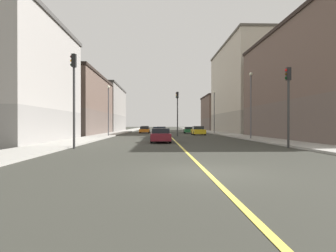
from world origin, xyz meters
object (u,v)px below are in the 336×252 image
Objects in this scene: street_lamp_right_near at (108,105)px; car_green at (189,130)px; traffic_light_left_near at (288,96)px; car_orange at (145,130)px; street_lamp_left_near at (251,98)px; building_right_distant at (101,109)px; car_blue at (159,132)px; traffic_light_right_near at (74,88)px; car_yellow at (198,131)px; traffic_light_median_far at (177,108)px; car_red at (145,129)px; building_right_midblock at (74,105)px; car_maroon at (161,136)px; car_white at (161,130)px; street_lamp_left_far at (214,108)px; building_left_far at (222,113)px; building_right_corner at (7,81)px; building_left_near at (319,83)px; building_left_mid at (246,89)px.

street_lamp_right_near is 19.95m from car_green.
traffic_light_left_near is 38.59m from car_orange.
building_right_distant is at bearing 120.55° from street_lamp_left_near.
car_green is at bearing 72.54° from car_blue.
traffic_light_right_near is at bearing -87.11° from street_lamp_right_near.
car_yellow is (-3.86, 14.16, -3.87)m from street_lamp_left_near.
street_lamp_left_near is at bearing 84.89° from traffic_light_left_near.
car_red is (-5.59, 23.94, -3.37)m from traffic_light_median_far.
building_right_midblock is 26.96m from car_maroon.
car_maroon is 28.20m from car_white.
traffic_light_median_far is 1.43× the size of car_yellow.
car_maroon is 9.69m from car_blue.
street_lamp_left_far is (16.99, 12.70, 0.42)m from street_lamp_right_near.
traffic_light_left_near is 32.22m from street_lamp_left_far.
building_left_far is at bearing 68.02° from car_blue.
building_right_midblock is 3.08× the size of street_lamp_left_near.
car_red is at bearing 72.74° from building_right_corner.
traffic_light_median_far reaches higher than car_orange.
traffic_light_right_near is 36.58m from car_green.
car_red reaches higher than car_orange.
traffic_light_median_far is (16.96, -8.71, -0.94)m from building_right_midblock.
building_right_midblock is at bearing 144.21° from street_lamp_left_near.
street_lamp_left_near reaches higher than street_lamp_right_near.
traffic_light_right_near is (-23.49, -11.12, -2.00)m from building_left_near.
building_left_near is 3.56× the size of street_lamp_right_near.
street_lamp_right_near reaches higher than car_yellow.
car_yellow is at bearing 54.98° from traffic_light_median_far.
car_yellow is (-11.35, 14.41, -5.52)m from building_left_near.
traffic_light_left_near is at bearing -0.00° from traffic_light_right_near.
traffic_light_left_near is at bearing -76.17° from car_white.
car_orange is at bearing -131.16° from building_left_far.
car_yellow reaches higher than car_orange.
car_maroon is at bearing -101.39° from car_green.
building_right_corner reaches higher than car_maroon.
car_green is 18.97m from car_blue.
building_left_mid is at bearing 57.81° from traffic_light_right_near.
traffic_light_median_far is at bearing -76.85° from car_red.
street_lamp_right_near is at bearing 154.46° from street_lamp_left_near.
building_left_near is 3.19× the size of street_lamp_left_far.
traffic_light_median_far is at bearing -125.02° from car_yellow.
street_lamp_right_near is (-16.99, 8.12, -0.23)m from street_lamp_left_near.
street_lamp_left_far reaches higher than car_white.
building_left_mid reaches higher than building_left_near.
building_left_mid is 23.19m from car_red.
car_yellow is at bearing -63.70° from car_red.
building_left_near is 1.50× the size of building_right_corner.
street_lamp_right_near is at bearing 161.12° from building_left_near.
building_left_far is (-0.00, 22.57, -3.94)m from building_left_mid.
building_left_mid reaches higher than building_right_midblock.
street_lamp_left_far reaches higher than car_orange.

